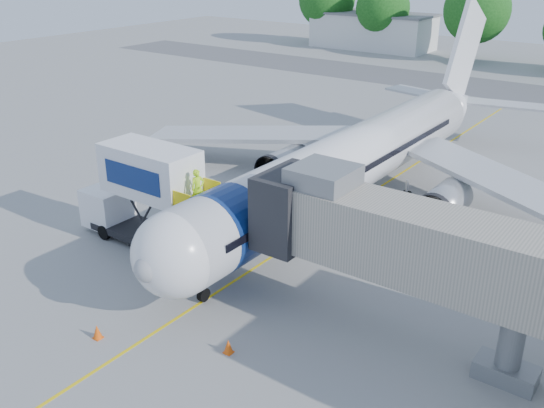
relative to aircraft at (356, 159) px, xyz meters
The scene contains 11 objects.
ground 5.07m from the aircraft, 90.00° to the right, with size 160.00×160.00×0.00m, color gray.
guidance_line 5.06m from the aircraft, 90.00° to the right, with size 0.15×70.00×0.01m, color yellow.
taxiway_strip 37.99m from the aircraft, 90.00° to the left, with size 120.00×10.00×0.01m, color #59595B.
aircraft is the anchor object (origin of this frame).
jet_bridge 13.77m from the aircraft, 54.30° to the right, with size 13.90×3.20×6.60m.
catering_hiloader 12.77m from the aircraft, 119.37° to the right, with size 8.50×2.44×5.50m.
safety_cone_a 16.41m from the aircraft, 78.19° to the right, with size 0.38×0.38×0.60m.
safety_cone_b 18.50m from the aircraft, 94.92° to the right, with size 0.39×0.39×0.61m.
outbuilding_left 62.50m from the aircraft, 116.61° to the left, with size 18.40×8.40×5.30m.
tree_b 60.20m from the aircraft, 115.38° to the left, with size 7.90×7.90×10.08m.
tree_c 54.60m from the aircraft, 102.18° to the left, with size 8.73×8.73×11.14m.
Camera 1 is at (16.18, -26.40, 14.63)m, focal length 40.00 mm.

